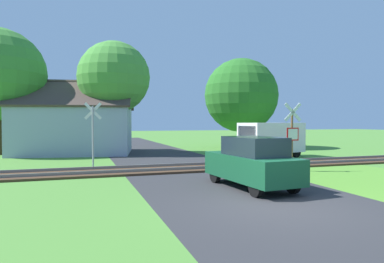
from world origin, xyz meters
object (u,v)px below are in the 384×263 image
at_px(stop_sign_near, 292,134).
at_px(mail_truck, 270,138).
at_px(tree_right, 241,95).
at_px(tree_center, 114,77).
at_px(house, 76,128).
at_px(parked_car, 252,162).
at_px(crossing_sign_far, 93,130).

relative_size(stop_sign_near, mail_truck, 0.61).
xyz_separation_m(tree_right, tree_center, (-11.38, -2.57, 0.82)).
height_order(tree_right, tree_center, tree_center).
distance_m(house, mail_truck, 13.89).
bearing_deg(tree_right, house, -175.02).
distance_m(stop_sign_near, parked_car, 4.81).
height_order(tree_right, parked_car, tree_right).
height_order(crossing_sign_far, tree_right, tree_right).
bearing_deg(mail_truck, tree_right, -27.49).
bearing_deg(parked_car, tree_right, 59.77).
height_order(tree_center, mail_truck, tree_center).
distance_m(tree_right, tree_center, 11.70).
height_order(house, tree_right, tree_right).
relative_size(house, tree_center, 1.15).
xyz_separation_m(tree_right, parked_car, (-8.11, -17.13, -3.78)).
bearing_deg(tree_right, parked_car, -115.34).
distance_m(stop_sign_near, tree_center, 14.03).
bearing_deg(crossing_sign_far, tree_center, 89.96).
bearing_deg(crossing_sign_far, mail_truck, 20.74).
bearing_deg(tree_center, house, 152.69).
bearing_deg(mail_truck, house, 45.46).
xyz_separation_m(crossing_sign_far, tree_right, (13.13, 9.84, 2.77)).
bearing_deg(parked_car, tree_center, 97.77).
height_order(crossing_sign_far, parked_car, crossing_sign_far).
xyz_separation_m(crossing_sign_far, house, (-0.87, 8.62, -0.04)).
bearing_deg(mail_truck, parked_car, 132.41).
bearing_deg(tree_center, parked_car, -77.34).
bearing_deg(tree_center, stop_sign_near, -59.02).
bearing_deg(house, stop_sign_near, -42.70).
distance_m(mail_truck, parked_car, 10.54).
height_order(house, mail_truck, house).
height_order(stop_sign_near, tree_center, tree_center).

